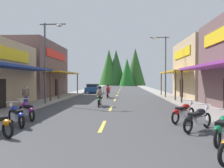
# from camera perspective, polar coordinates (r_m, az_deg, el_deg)

# --- Properties ---
(ground) EXTENTS (10.21, 89.22, 0.10)m
(ground) POSITION_cam_1_polar(r_m,az_deg,el_deg) (31.08, 1.50, -2.72)
(ground) COLOR #424244
(sidewalk_left) EXTENTS (2.20, 89.22, 0.12)m
(sidewalk_left) POSITION_cam_1_polar(r_m,az_deg,el_deg) (31.87, -9.74, -2.44)
(sidewalk_left) COLOR #9E9991
(sidewalk_left) RESTS_ON ground
(sidewalk_right) EXTENTS (2.20, 89.22, 0.12)m
(sidewalk_right) POSITION_cam_1_polar(r_m,az_deg,el_deg) (31.50, 12.87, -2.50)
(sidewalk_right) COLOR #9E9991
(sidewalk_right) RESTS_ON ground
(centerline_dashes) EXTENTS (0.16, 63.46, 0.01)m
(centerline_dashes) POSITION_cam_1_polar(r_m,az_deg,el_deg) (34.25, 1.66, -2.27)
(centerline_dashes) COLOR #E0C64C
(centerline_dashes) RESTS_ON ground
(storefront_left_far) EXTENTS (10.60, 10.36, 6.46)m
(storefront_left_far) POSITION_cam_1_polar(r_m,az_deg,el_deg) (28.95, -22.66, 3.40)
(storefront_left_far) COLOR brown
(storefront_left_far) RESTS_ON ground
(storefront_right_far) EXTENTS (10.38, 9.05, 6.34)m
(storefront_right_far) POSITION_cam_1_polar(r_m,az_deg,el_deg) (26.65, 26.78, 3.44)
(storefront_right_far) COLOR tan
(storefront_right_far) RESTS_ON ground
(streetlamp_left) EXTENTS (2.12, 0.30, 6.63)m
(streetlamp_left) POSITION_cam_1_polar(r_m,az_deg,el_deg) (18.53, -16.32, 8.04)
(streetlamp_left) COLOR #474C51
(streetlamp_left) RESTS_ON ground
(streetlamp_right) EXTENTS (2.12, 0.30, 6.80)m
(streetlamp_right) POSITION_cam_1_polar(r_m,az_deg,el_deg) (24.78, 13.21, 6.51)
(streetlamp_right) COLOR #474C51
(streetlamp_right) RESTS_ON ground
(motorcycle_parked_right_1) EXTENTS (1.34, 1.79, 1.04)m
(motorcycle_parked_right_1) POSITION_cam_1_polar(r_m,az_deg,el_deg) (8.00, 27.20, -10.16)
(motorcycle_parked_right_1) COLOR black
(motorcycle_parked_right_1) RESTS_ON ground
(motorcycle_parked_right_2) EXTENTS (1.61, 1.55, 1.04)m
(motorcycle_parked_right_2) POSITION_cam_1_polar(r_m,az_deg,el_deg) (9.45, 21.57, -8.38)
(motorcycle_parked_right_2) COLOR black
(motorcycle_parked_right_2) RESTS_ON ground
(motorcycle_parked_right_3) EXTENTS (1.54, 1.63, 1.04)m
(motorcycle_parked_right_3) POSITION_cam_1_polar(r_m,az_deg,el_deg) (11.07, 18.22, -6.96)
(motorcycle_parked_right_3) COLOR black
(motorcycle_parked_right_3) RESTS_ON ground
(motorcycle_parked_left_1) EXTENTS (1.54, 1.63, 1.04)m
(motorcycle_parked_left_1) POSITION_cam_1_polar(r_m,az_deg,el_deg) (10.54, -23.86, -7.41)
(motorcycle_parked_left_1) COLOR black
(motorcycle_parked_left_1) RESTS_ON ground
(motorcycle_parked_left_2) EXTENTS (1.56, 1.61, 1.04)m
(motorcycle_parked_left_2) POSITION_cam_1_polar(r_m,az_deg,el_deg) (12.04, -21.51, -6.34)
(motorcycle_parked_left_2) COLOR black
(motorcycle_parked_left_2) RESTS_ON ground
(rider_cruising_lead) EXTENTS (0.60, 2.14, 1.57)m
(rider_cruising_lead) POSITION_cam_1_polar(r_m,az_deg,el_deg) (16.70, -3.24, -3.62)
(rider_cruising_lead) COLOR black
(rider_cruising_lead) RESTS_ON ground
(rider_cruising_trailing) EXTENTS (0.60, 2.14, 1.57)m
(rider_cruising_trailing) POSITION_cam_1_polar(r_m,az_deg,el_deg) (24.31, -1.06, -2.13)
(rider_cruising_trailing) COLOR black
(rider_cruising_trailing) RESTS_ON ground
(pedestrian_browsing) EXTENTS (0.41, 0.51, 1.60)m
(pedestrian_browsing) POSITION_cam_1_polar(r_m,az_deg,el_deg) (16.81, -21.69, -2.75)
(pedestrian_browsing) COLOR #333F8C
(pedestrian_browsing) RESTS_ON ground
(parked_car_curbside) EXTENTS (2.06, 4.30, 1.40)m
(parked_car_curbside) POSITION_cam_1_polar(r_m,az_deg,el_deg) (33.68, -5.04, -1.17)
(parked_car_curbside) COLOR #1E4C8C
(parked_car_curbside) RESTS_ON ground
(treeline_backdrop) EXTENTS (16.85, 11.69, 13.34)m
(treeline_backdrop) POSITION_cam_1_polar(r_m,az_deg,el_deg) (77.61, 2.42, 4.30)
(treeline_backdrop) COLOR #216A23
(treeline_backdrop) RESTS_ON ground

